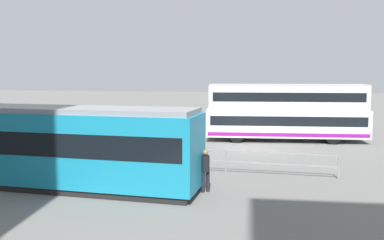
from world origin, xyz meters
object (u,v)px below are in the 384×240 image
tram_yellow (40,145)px  pedestrian_crossing (205,168)px  pedestrian_near_railing (131,148)px  info_sign (135,139)px  double_decker_bus (286,112)px

tram_yellow → pedestrian_crossing: (-6.87, -0.38, -0.75)m
pedestrian_near_railing → pedestrian_crossing: 5.89m
pedestrian_near_railing → info_sign: (-0.70, 1.51, 0.72)m
pedestrian_near_railing → info_sign: bearing=114.9°
tram_yellow → info_sign: size_ratio=5.78×
pedestrian_crossing → info_sign: bearing=-32.5°
tram_yellow → pedestrian_near_railing: (-2.44, -4.26, -0.81)m
tram_yellow → pedestrian_crossing: tram_yellow is taller
tram_yellow → pedestrian_crossing: 6.92m
double_decker_bus → info_sign: size_ratio=4.70×
pedestrian_crossing → tram_yellow: bearing=3.2°
pedestrian_near_railing → tram_yellow: bearing=60.2°
double_decker_bus → pedestrian_crossing: size_ratio=6.55×
tram_yellow → pedestrian_near_railing: size_ratio=8.56×
tram_yellow → pedestrian_near_railing: 4.98m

